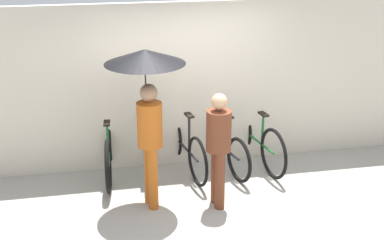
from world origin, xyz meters
name	(u,v)px	position (x,y,z in m)	size (l,w,h in m)	color
ground_plane	(205,216)	(0.00, 0.00, 0.00)	(30.00, 30.00, 0.00)	#9E998E
back_wall	(181,85)	(0.00, 1.69, 1.23)	(10.24, 0.12, 2.47)	beige
parked_bicycle_0	(109,151)	(-1.12, 1.42, 0.39)	(0.44, 1.75, 1.01)	black
parked_bicycle_1	(148,151)	(-0.56, 1.35, 0.37)	(0.44, 1.74, 1.08)	black
parked_bicycle_2	(185,146)	(0.00, 1.39, 0.38)	(0.48, 1.75, 1.07)	black
parked_bicycle_3	(221,145)	(0.56, 1.39, 0.35)	(0.58, 1.69, 1.06)	black
parked_bicycle_4	(256,139)	(1.12, 1.43, 0.39)	(0.49, 1.83, 1.02)	black
pedestrian_leading	(147,85)	(-0.64, 0.50, 1.63)	(1.01, 1.01, 2.07)	#B25619
pedestrian_center	(219,142)	(0.23, 0.25, 0.90)	(0.32, 0.32, 1.55)	brown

